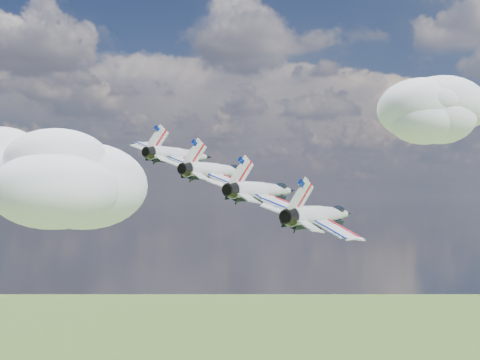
% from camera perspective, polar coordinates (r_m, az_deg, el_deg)
% --- Properties ---
extents(cloud_left, '(45.43, 35.69, 17.85)m').
position_cam_1_polar(cloud_left, '(151.55, -17.66, 0.56)').
color(cloud_left, white).
extents(cloud_far, '(57.90, 45.49, 22.75)m').
position_cam_1_polar(cloud_far, '(312.71, 17.56, 5.76)').
color(cloud_far, white).
extents(jet_0, '(16.22, 18.62, 8.29)m').
position_cam_1_polar(jet_0, '(95.21, -5.05, 2.15)').
color(jet_0, white).
extents(jet_1, '(16.22, 18.62, 8.29)m').
position_cam_1_polar(jet_1, '(85.98, -1.86, 0.79)').
color(jet_1, silver).
extents(jet_2, '(16.22, 18.62, 8.29)m').
position_cam_1_polar(jet_2, '(77.14, 2.07, -0.88)').
color(jet_2, white).
extents(jet_3, '(16.22, 18.62, 8.29)m').
position_cam_1_polar(jet_3, '(68.84, 7.00, -2.97)').
color(jet_3, silver).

